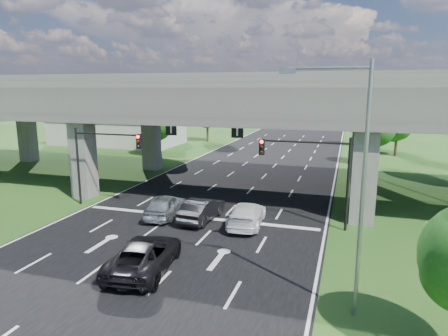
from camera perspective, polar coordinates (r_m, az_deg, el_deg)
The scene contains 19 objects.
ground at distance 25.32m, azimuth -6.80°, elevation -9.47°, with size 160.00×160.00×0.00m, color #224A17.
road at distance 34.23m, azimuth 0.06°, elevation -3.80°, with size 18.00×120.00×0.03m, color black.
overpass at distance 34.96m, azimuth 1.05°, elevation 9.65°, with size 80.00×15.00×10.00m.
warehouse at distance 67.30m, azimuth -14.95°, elevation 5.05°, with size 20.00×10.00×4.00m, color #9E9E99.
signal_right at distance 26.00m, azimuth 12.64°, elevation 0.48°, with size 5.76×0.54×6.00m.
signal_left at distance 31.37m, azimuth -17.15°, elevation 2.09°, with size 5.76×0.54×6.00m.
streetlight_near at distance 15.84m, azimuth 17.95°, elevation -0.58°, with size 3.38×0.25×10.00m.
streetlight_far at distance 45.64m, azimuth 17.81°, elevation 6.91°, with size 3.38×0.25×10.00m.
streetlight_beyond at distance 61.61m, azimuth 17.79°, elevation 7.94°, with size 3.38×0.25×10.00m.
tree_left_near at distance 53.32m, azimuth -9.23°, elevation 6.77°, with size 4.50×4.50×7.80m.
tree_left_mid at distance 61.85m, azimuth -8.39°, elevation 6.81°, with size 3.91×3.90×6.76m.
tree_left_far at distance 67.61m, azimuth -2.36°, elevation 8.12°, with size 4.80×4.80×8.32m.
tree_right_near at distance 49.83m, azimuth 21.11°, elevation 5.47°, with size 4.20×4.20×7.28m.
tree_right_mid at distance 58.06m, azimuth 23.59°, elevation 5.70°, with size 3.91×3.90×6.76m.
tree_right_far at distance 65.70m, azimuth 19.44°, elevation 7.12°, with size 4.50×4.50×7.80m.
car_silver at distance 28.53m, azimuth -8.47°, elevation -5.34°, with size 1.89×4.69×1.60m, color silver.
car_dark at distance 27.47m, azimuth -3.16°, elevation -5.95°, with size 1.64×4.71×1.55m, color black.
car_white at distance 26.58m, azimuth 3.26°, elevation -6.61°, with size 2.10×5.17×1.50m, color silver.
car_trailing at distance 20.66m, azimuth -11.28°, elevation -12.11°, with size 2.62×5.69×1.58m, color black.
Camera 1 is at (9.85, -21.53, 8.98)m, focal length 32.00 mm.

